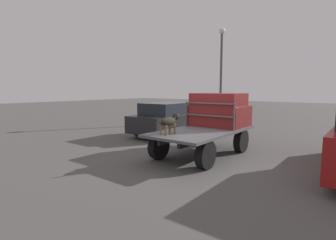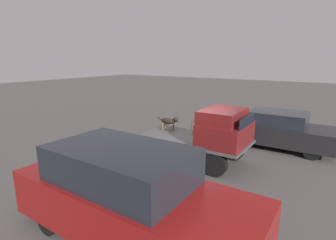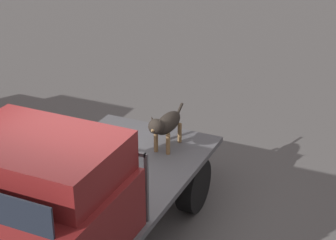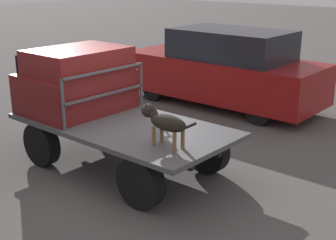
# 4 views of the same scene
# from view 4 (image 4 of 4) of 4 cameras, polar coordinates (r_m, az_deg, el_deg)

# --- Properties ---
(ground_plane) EXTENTS (80.00, 80.00, 0.00)m
(ground_plane) POSITION_cam_4_polar(r_m,az_deg,el_deg) (8.51, -5.44, -5.87)
(ground_plane) COLOR #514F4C
(flatbed_truck) EXTENTS (4.00, 2.00, 0.86)m
(flatbed_truck) POSITION_cam_4_polar(r_m,az_deg,el_deg) (8.28, -5.57, -1.91)
(flatbed_truck) COLOR black
(flatbed_truck) RESTS_ON ground
(truck_cab) EXTENTS (1.47, 1.88, 1.19)m
(truck_cab) POSITION_cam_4_polar(r_m,az_deg,el_deg) (8.91, -11.04, 4.65)
(truck_cab) COLOR maroon
(truck_cab) RESTS_ON flatbed_truck
(truck_headboard) EXTENTS (0.04, 1.88, 0.88)m
(truck_headboard) POSITION_cam_4_polar(r_m,az_deg,el_deg) (8.33, -7.71, 4.05)
(truck_headboard) COLOR #4C4C4F
(truck_headboard) RESTS_ON flatbed_truck
(dog) EXTENTS (1.07, 0.25, 0.64)m
(dog) POSITION_cam_4_polar(r_m,az_deg,el_deg) (6.98, -0.56, -0.13)
(dog) COLOR brown
(dog) RESTS_ON flatbed_truck
(parked_pickup_far) EXTENTS (5.29, 1.99, 1.99)m
(parked_pickup_far) POSITION_cam_4_polar(r_m,az_deg,el_deg) (12.26, 6.83, 6.24)
(parked_pickup_far) COLOR black
(parked_pickup_far) RESTS_ON ground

